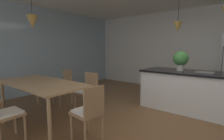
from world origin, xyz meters
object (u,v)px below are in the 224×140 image
(dining_table, at_px, (41,85))
(chair_far_left, at_px, (64,85))
(chair_kitchen_end, at_px, (89,111))
(chair_far_right, at_px, (88,91))
(chair_near_right, at_px, (3,113))
(potted_plant_on_island, at_px, (181,59))
(kitchen_island, at_px, (196,91))

(dining_table, height_order, chair_far_left, chair_far_left)
(dining_table, xyz_separation_m, chair_kitchen_end, (1.38, -0.00, -0.21))
(chair_far_right, xyz_separation_m, chair_near_right, (0.00, -1.69, 0.00))
(chair_far_left, height_order, chair_kitchen_end, same)
(chair_kitchen_end, bearing_deg, potted_plant_on_island, 75.47)
(chair_kitchen_end, bearing_deg, chair_near_right, -137.77)
(dining_table, height_order, kitchen_island, kitchen_island)
(dining_table, height_order, potted_plant_on_island, potted_plant_on_island)
(kitchen_island, bearing_deg, dining_table, -134.99)
(chair_far_left, height_order, potted_plant_on_island, potted_plant_on_island)
(kitchen_island, bearing_deg, chair_far_right, -141.55)
(chair_far_right, bearing_deg, chair_kitchen_end, -42.35)
(potted_plant_on_island, bearing_deg, kitchen_island, -0.00)
(dining_table, height_order, chair_near_right, chair_near_right)
(chair_far_right, distance_m, chair_near_right, 1.69)
(kitchen_island, relative_size, potted_plant_on_island, 5.15)
(chair_far_left, xyz_separation_m, chair_kitchen_end, (1.84, -0.85, 0.00))
(chair_far_left, bearing_deg, chair_far_right, -0.00)
(chair_far_left, height_order, kitchen_island, kitchen_island)
(dining_table, xyz_separation_m, chair_near_right, (0.46, -0.84, -0.21))
(chair_far_right, xyz_separation_m, kitchen_island, (1.90, 1.51, -0.01))
(dining_table, bearing_deg, chair_far_right, 61.83)
(dining_table, bearing_deg, chair_far_left, 118.22)
(chair_near_right, relative_size, kitchen_island, 0.37)
(chair_near_right, bearing_deg, dining_table, 118.37)
(chair_far_left, distance_m, potted_plant_on_island, 2.96)
(chair_far_right, height_order, potted_plant_on_island, potted_plant_on_island)
(chair_far_right, bearing_deg, kitchen_island, 38.45)
(chair_kitchen_end, xyz_separation_m, kitchen_island, (0.97, 2.36, -0.01))
(chair_far_right, relative_size, chair_near_right, 1.00)
(chair_kitchen_end, relative_size, chair_near_right, 1.00)
(dining_table, distance_m, chair_near_right, 0.98)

